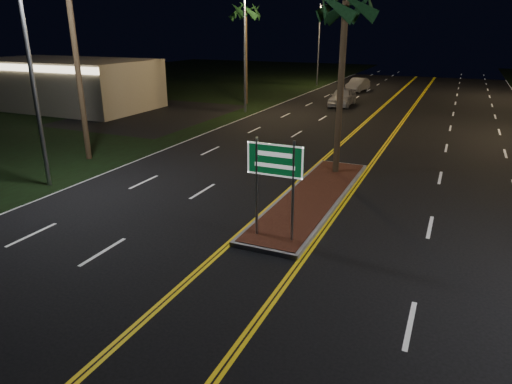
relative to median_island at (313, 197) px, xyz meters
The scene contains 12 objects.
ground 7.00m from the median_island, 90.00° to the right, with size 120.00×120.00×0.00m, color black.
grass_left 34.99m from the median_island, 149.04° to the left, with size 40.00×110.00×0.01m, color black.
median_island is the anchor object (origin of this frame).
highway_sign 4.80m from the median_island, 90.00° to the right, with size 1.80×0.08×3.20m.
commercial_building 29.13m from the median_island, 153.45° to the left, with size 15.00×8.12×4.00m.
streetlight_left_near 12.36m from the median_island, 164.22° to the right, with size 1.91×0.44×9.00m.
streetlight_left_mid 20.80m from the median_island, 121.98° to the left, with size 1.91×0.44×9.00m.
streetlight_left_far 38.89m from the median_island, 106.00° to the left, with size 1.91×0.44×9.00m.
palm_median 8.00m from the median_island, 90.00° to the left, with size 2.40×2.40×8.30m.
palm_left_far 25.76m from the median_island, 121.36° to the left, with size 2.40×2.40×8.80m.
car_near 23.93m from the median_island, 101.14° to the left, with size 2.31×5.39×1.80m, color #B5B5BC.
car_far 34.18m from the median_island, 99.21° to the left, with size 2.06×4.81×1.60m, color #A0A2A9.
Camera 1 is at (4.84, -9.51, 6.44)m, focal length 32.00 mm.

